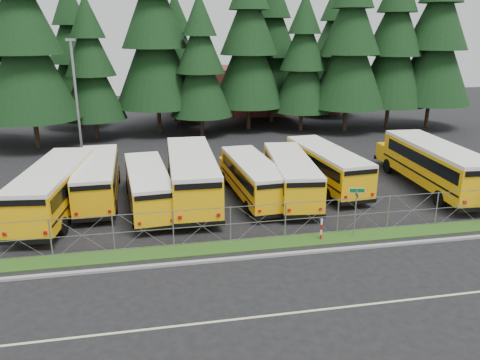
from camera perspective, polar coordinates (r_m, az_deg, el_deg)
name	(u,v)px	position (r m, az deg, el deg)	size (l,w,h in m)	color
ground	(297,228)	(26.92, 6.95, -5.86)	(120.00, 120.00, 0.00)	black
curb	(315,251)	(24.24, 9.18, -8.59)	(50.00, 0.25, 0.12)	gray
grass_verge	(307,240)	(25.44, 8.11, -7.29)	(50.00, 1.40, 0.06)	#214B15
road_lane_line	(356,306)	(20.34, 13.98, -14.64)	(50.00, 0.12, 0.01)	beige
chainlink_fence	(303,219)	(25.65, 7.71, -4.68)	(44.00, 0.10, 2.00)	#94969C
brick_building	(251,89)	(65.36, 1.39, 10.99)	(22.00, 10.00, 6.00)	brown
bus_0	(56,190)	(30.43, -21.50, -1.12)	(2.74, 11.61, 3.04)	#FFB608
bus_1	(98,180)	(32.08, -16.91, 0.04)	(2.49, 10.53, 2.76)	#FFB608
bus_2	(148,188)	(29.86, -11.20, -0.93)	(2.39, 10.12, 2.65)	#FFB608
bus_3	(192,177)	(30.70, -5.93, 0.40)	(2.90, 12.28, 3.22)	#FFB608
bus_4	(252,179)	(31.03, 1.41, 0.14)	(2.40, 10.16, 2.66)	#FFB608
bus_5	(290,177)	(31.41, 6.08, 0.39)	(2.52, 10.67, 2.80)	#FFB608
bus_6	(324,167)	(33.89, 10.21, 1.54)	(2.55, 10.82, 2.84)	#FFB608
bus_east	(432,166)	(35.45, 22.35, 1.54)	(2.93, 12.42, 3.26)	#FFB608
street_sign	(356,202)	(25.63, 13.98, -2.61)	(0.83, 0.55, 2.81)	#94969C
striped_bollard	(321,229)	(25.45, 9.87, -5.96)	(0.11, 0.11, 1.20)	#B20C0C
light_standard	(77,100)	(39.74, -19.29, 9.24)	(0.70, 0.35, 10.14)	#94969C
conifer_1	(24,44)	(47.67, -24.79, 14.85)	(8.67, 8.67, 19.18)	black
conifer_2	(91,69)	(49.91, -17.73, 12.80)	(6.42, 6.42, 14.21)	black
conifer_3	(155,39)	(51.33, -10.32, 16.59)	(8.96, 8.96, 19.81)	black
conifer_4	(200,66)	(49.53, -4.85, 13.67)	(6.54, 6.54, 14.46)	black
conifer_5	(249,46)	(52.69, 1.09, 15.99)	(8.21, 8.21, 18.17)	black
conifer_6	(303,63)	(52.51, 7.72, 13.95)	(6.65, 6.65, 14.72)	black
conifer_7	(350,46)	(52.89, 13.26, 15.64)	(8.29, 8.29, 18.34)	black
conifer_8	(394,48)	(55.95, 18.22, 15.08)	(8.07, 8.07, 17.84)	black
conifer_9	(436,41)	(57.71, 22.79, 15.36)	(8.70, 8.70, 19.23)	black
conifer_10	(74,56)	(56.86, -19.62, 14.05)	(7.23, 7.23, 16.00)	black
conifer_11	(177,60)	(56.11, -7.71, 14.27)	(6.73, 6.73, 14.88)	black
conifer_12	(273,50)	(57.28, 3.99, 15.59)	(7.75, 7.75, 17.14)	black
conifer_13	(335,50)	(62.46, 11.48, 15.31)	(7.60, 7.60, 16.80)	black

